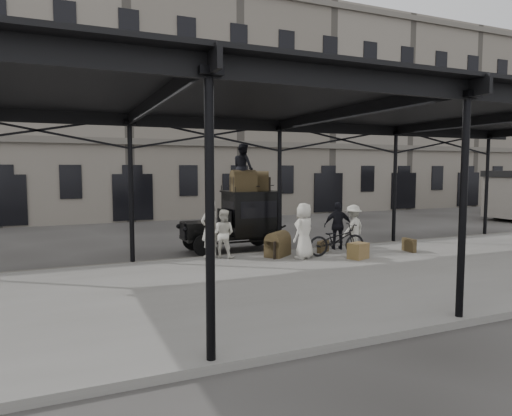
{
  "coord_description": "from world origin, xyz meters",
  "views": [
    {
      "loc": [
        -7.01,
        -12.11,
        2.99
      ],
      "look_at": [
        -1.06,
        1.6,
        1.7
      ],
      "focal_mm": 32.0,
      "sensor_mm": 36.0,
      "label": 1
    }
  ],
  "objects_px": {
    "porter_left": "(210,229)",
    "porter_official": "(338,226)",
    "bicycle": "(337,240)",
    "steamer_trunk_roof_near": "(243,182)",
    "taxi": "(243,218)",
    "steamer_trunk_platform": "(278,246)"
  },
  "relations": [
    {
      "from": "porter_left",
      "to": "bicycle",
      "type": "relative_size",
      "value": 0.94
    },
    {
      "from": "bicycle",
      "to": "steamer_trunk_roof_near",
      "type": "relative_size",
      "value": 2.26
    },
    {
      "from": "porter_official",
      "to": "steamer_trunk_roof_near",
      "type": "distance_m",
      "value": 3.69
    },
    {
      "from": "porter_left",
      "to": "porter_official",
      "type": "distance_m",
      "value": 4.62
    },
    {
      "from": "taxi",
      "to": "bicycle",
      "type": "relative_size",
      "value": 1.85
    },
    {
      "from": "steamer_trunk_platform",
      "to": "porter_official",
      "type": "bearing_deg",
      "value": -31.79
    },
    {
      "from": "steamer_trunk_roof_near",
      "to": "porter_official",
      "type": "bearing_deg",
      "value": -28.5
    },
    {
      "from": "steamer_trunk_platform",
      "to": "taxi",
      "type": "bearing_deg",
      "value": 60.3
    },
    {
      "from": "bicycle",
      "to": "steamer_trunk_roof_near",
      "type": "distance_m",
      "value": 3.9
    },
    {
      "from": "steamer_trunk_roof_near",
      "to": "steamer_trunk_platform",
      "type": "bearing_deg",
      "value": -77.01
    },
    {
      "from": "taxi",
      "to": "bicycle",
      "type": "bearing_deg",
      "value": -53.07
    },
    {
      "from": "taxi",
      "to": "porter_left",
      "type": "distance_m",
      "value": 2.29
    },
    {
      "from": "bicycle",
      "to": "porter_left",
      "type": "bearing_deg",
      "value": 77.01
    },
    {
      "from": "taxi",
      "to": "porter_left",
      "type": "height_order",
      "value": "taxi"
    },
    {
      "from": "porter_official",
      "to": "taxi",
      "type": "bearing_deg",
      "value": -8.77
    },
    {
      "from": "taxi",
      "to": "porter_official",
      "type": "bearing_deg",
      "value": -33.64
    },
    {
      "from": "porter_left",
      "to": "steamer_trunk_roof_near",
      "type": "bearing_deg",
      "value": -166.49
    },
    {
      "from": "porter_official",
      "to": "steamer_trunk_platform",
      "type": "distance_m",
      "value": 2.58
    },
    {
      "from": "porter_left",
      "to": "bicycle",
      "type": "xyz_separation_m",
      "value": [
        3.9,
        -1.39,
        -0.41
      ]
    },
    {
      "from": "porter_left",
      "to": "steamer_trunk_roof_near",
      "type": "relative_size",
      "value": 2.12
    },
    {
      "from": "steamer_trunk_roof_near",
      "to": "steamer_trunk_platform",
      "type": "xyz_separation_m",
      "value": [
        0.42,
        -1.94,
        -2.02
      ]
    },
    {
      "from": "bicycle",
      "to": "steamer_trunk_roof_near",
      "type": "height_order",
      "value": "steamer_trunk_roof_near"
    }
  ]
}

